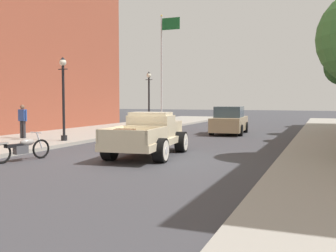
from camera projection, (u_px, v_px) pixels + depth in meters
ground_plane at (137, 160)px, 13.28m from camera, size 140.00×140.00×0.00m
hotrod_truck_cream at (150, 135)px, 14.38m from camera, size 2.49×5.05×1.58m
motorcycle_parked at (22, 148)px, 12.96m from camera, size 0.78×2.06×0.93m
car_background_tan at (229, 121)px, 23.39m from camera, size 2.11×4.42×1.65m
pedestrian_sidewalk_left at (23, 119)px, 19.23m from camera, size 0.53×0.22×1.65m
street_lamp_near at (63, 92)px, 18.00m from camera, size 0.50×0.32×3.85m
street_lamp_far at (149, 95)px, 27.09m from camera, size 0.50×0.32×3.85m
flagpole at (164, 56)px, 33.50m from camera, size 1.74×0.16×9.16m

